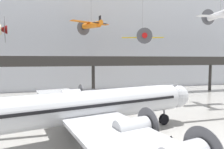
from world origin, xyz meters
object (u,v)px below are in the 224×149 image
at_px(info_sign_pedestal, 170,144).
at_px(suspended_plane_orange_highwing, 91,25).
at_px(suspended_plane_yellow_lowwing, 142,36).
at_px(airliner_silver_main, 77,108).
at_px(suspended_plane_white_twin, 220,14).

bearing_deg(info_sign_pedestal, suspended_plane_orange_highwing, 81.73).
relative_size(suspended_plane_orange_highwing, suspended_plane_yellow_lowwing, 0.82).
xyz_separation_m(suspended_plane_orange_highwing, info_sign_pedestal, (2.84, -26.13, -14.55)).
distance_m(airliner_silver_main, suspended_plane_orange_highwing, 25.81).
bearing_deg(suspended_plane_yellow_lowwing, airliner_silver_main, -21.76).
bearing_deg(info_sign_pedestal, suspended_plane_yellow_lowwing, 58.12).
distance_m(suspended_plane_orange_highwing, suspended_plane_white_twin, 23.89).
height_order(suspended_plane_yellow_lowwing, info_sign_pedestal, suspended_plane_yellow_lowwing).
bearing_deg(suspended_plane_orange_highwing, suspended_plane_white_twin, -144.41).
relative_size(airliner_silver_main, suspended_plane_white_twin, 4.09).
bearing_deg(info_sign_pedestal, airliner_silver_main, 140.49).
bearing_deg(suspended_plane_white_twin, airliner_silver_main, 113.51).
bearing_deg(suspended_plane_orange_highwing, info_sign_pedestal, 163.10).
distance_m(airliner_silver_main, suspended_plane_white_twin, 30.00).
relative_size(suspended_plane_white_twin, info_sign_pedestal, 6.54).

